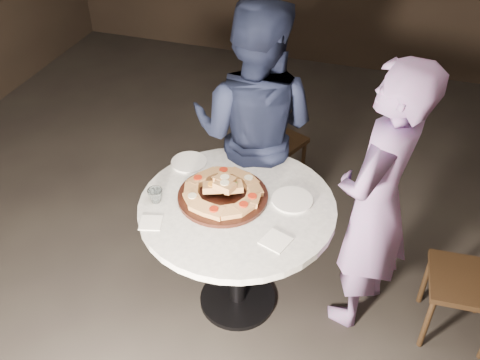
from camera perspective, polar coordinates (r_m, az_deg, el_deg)
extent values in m
plane|color=black|center=(3.56, -1.45, -11.72)|extent=(7.00, 7.00, 0.00)
cylinder|color=black|center=(3.50, -0.25, -12.53)|extent=(0.61, 0.61, 0.03)
cylinder|color=black|center=(3.20, -0.27, -8.11)|extent=(0.12, 0.12, 0.75)
cylinder|color=silver|center=(2.94, -0.30, -2.90)|extent=(1.39, 1.39, 0.04)
cylinder|color=black|center=(2.96, -1.84, -1.72)|extent=(0.60, 0.60, 0.02)
cube|color=#B27A44|center=(2.89, 1.32, -2.05)|extent=(0.09, 0.11, 0.05)
cylinder|color=#AC220D|center=(2.88, 1.32, -1.71)|extent=(0.05, 0.05, 0.01)
cube|color=#B27A44|center=(2.95, 1.48, -1.02)|extent=(0.13, 0.13, 0.05)
cube|color=#B27A44|center=(3.01, 0.90, -0.09)|extent=(0.13, 0.13, 0.05)
cylinder|color=beige|center=(3.00, 0.91, 0.24)|extent=(0.07, 0.07, 0.01)
cube|color=#B27A44|center=(3.06, -0.27, 0.55)|extent=(0.13, 0.11, 0.05)
cube|color=#B27A44|center=(3.07, -1.76, 0.78)|extent=(0.12, 0.10, 0.05)
cylinder|color=#AC220D|center=(3.06, -1.77, 1.11)|extent=(0.06, 0.06, 0.01)
cube|color=#B27A44|center=(3.06, -3.27, 0.55)|extent=(0.13, 0.13, 0.05)
cube|color=#B27A44|center=(3.02, -4.49, -0.08)|extent=(0.12, 0.13, 0.05)
cylinder|color=#AC220D|center=(3.01, -4.51, 0.25)|extent=(0.07, 0.07, 0.01)
cube|color=#B27A44|center=(2.97, -5.16, -1.00)|extent=(0.11, 0.13, 0.05)
cube|color=#B27A44|center=(2.90, -5.08, -2.03)|extent=(0.13, 0.13, 0.05)
cylinder|color=beige|center=(2.89, -5.10, -1.69)|extent=(0.07, 0.07, 0.01)
cube|color=#B27A44|center=(2.85, -4.24, -2.92)|extent=(0.12, 0.11, 0.05)
cube|color=#B27A44|center=(2.81, -2.79, -3.44)|extent=(0.11, 0.09, 0.05)
cylinder|color=#AC220D|center=(2.80, -2.81, -3.10)|extent=(0.05, 0.05, 0.01)
cube|color=#B27A44|center=(2.81, -1.11, -3.45)|extent=(0.13, 0.12, 0.05)
cube|color=#B27A44|center=(2.84, 0.39, -2.94)|extent=(0.12, 0.13, 0.05)
cylinder|color=#AC220D|center=(2.82, 0.39, -2.60)|extent=(0.07, 0.07, 0.01)
cube|color=#B27A44|center=(2.92, -0.77, -0.74)|extent=(0.13, 0.12, 0.04)
cylinder|color=#2D6B1E|center=(2.90, -0.78, -0.40)|extent=(0.07, 0.07, 0.01)
cube|color=#B27A44|center=(2.96, -1.88, -0.09)|extent=(0.13, 0.13, 0.04)
cylinder|color=beige|center=(2.95, -1.88, 0.25)|extent=(0.07, 0.07, 0.01)
cube|color=#B27A44|center=(2.92, -2.96, -0.79)|extent=(0.13, 0.11, 0.05)
cylinder|color=orange|center=(2.90, -2.97, -0.45)|extent=(0.06, 0.06, 0.01)
cube|color=#B27A44|center=(2.91, -1.62, -0.04)|extent=(0.12, 0.10, 0.04)
cylinder|color=beige|center=(2.89, -1.63, 0.31)|extent=(0.06, 0.06, 0.01)
cube|color=#B27A44|center=(2.87, -1.65, -0.65)|extent=(0.12, 0.11, 0.04)
cylinder|color=beige|center=(2.85, -1.66, -0.30)|extent=(0.06, 0.06, 0.01)
cylinder|color=white|center=(3.23, -5.47, 1.91)|extent=(0.28, 0.28, 0.01)
cylinder|color=white|center=(2.95, 5.59, -2.13)|extent=(0.26, 0.26, 0.01)
imported|color=silver|center=(2.95, -9.01, -1.66)|extent=(0.11, 0.11, 0.08)
cube|color=white|center=(2.84, -9.50, -4.52)|extent=(0.14, 0.14, 0.01)
cube|color=white|center=(2.71, 3.84, -6.50)|extent=(0.17, 0.17, 0.01)
cube|color=black|center=(4.12, 3.70, 4.13)|extent=(0.51, 0.51, 0.04)
cube|color=black|center=(3.88, 2.03, 5.48)|extent=(0.37, 0.19, 0.42)
cylinder|color=black|center=(4.28, 6.74, 1.90)|extent=(0.04, 0.04, 0.42)
cylinder|color=black|center=(4.44, 3.25, 3.61)|extent=(0.04, 0.04, 0.42)
cylinder|color=black|center=(4.06, 3.96, -0.18)|extent=(0.04, 0.04, 0.42)
cylinder|color=black|center=(4.22, 0.40, 1.68)|extent=(0.04, 0.04, 0.42)
cube|color=black|center=(3.31, 22.92, -9.91)|extent=(0.42, 0.42, 0.04)
cylinder|color=black|center=(3.54, 19.20, -9.89)|extent=(0.04, 0.04, 0.42)
cylinder|color=black|center=(3.32, 19.31, -14.14)|extent=(0.04, 0.04, 0.42)
imported|color=black|center=(3.41, 1.51, 5.23)|extent=(0.86, 0.68, 1.74)
imported|color=slate|center=(2.96, 14.26, -2.46)|extent=(0.58, 0.72, 1.70)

